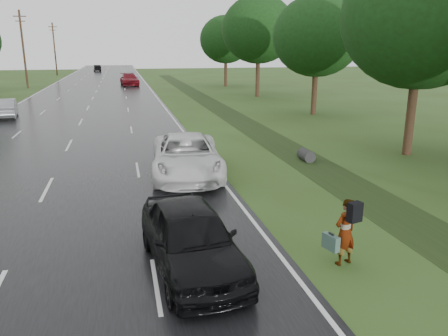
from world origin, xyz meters
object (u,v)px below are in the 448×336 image
pedestrian (345,231)px  dark_sedan (191,237)px  white_pickup (187,156)px  silver_sedan (6,108)px

pedestrian → dark_sedan: bearing=-25.8°
white_pickup → silver_sedan: 22.22m
white_pickup → dark_sedan: (-1.08, -8.02, -0.03)m
white_pickup → silver_sedan: size_ratio=1.38×
white_pickup → silver_sedan: white_pickup is taller
pedestrian → silver_sedan: bearing=-80.1°
dark_sedan → silver_sedan: size_ratio=1.08×
pedestrian → silver_sedan: 31.06m
pedestrian → white_pickup: (-2.66, 8.62, -0.00)m
white_pickup → dark_sedan: white_pickup is taller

